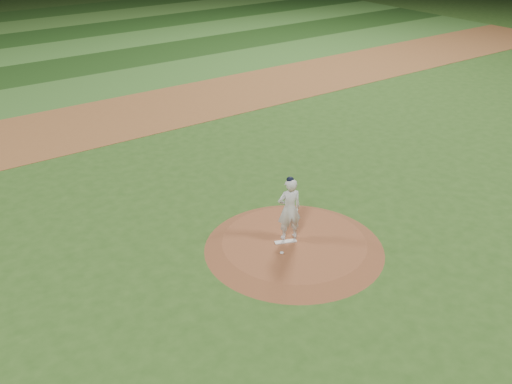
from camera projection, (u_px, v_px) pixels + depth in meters
ground at (294, 248)px, 17.48m from camera, size 120.00×120.00×0.00m
infield_dirt_band at (112, 119)px, 27.58m from camera, size 70.00×6.00×0.02m
outfield_stripe_0 at (73, 91)px, 31.55m from camera, size 70.00×5.00×0.02m
outfield_stripe_1 at (44, 71)px, 35.16m from camera, size 70.00×5.00×0.02m
outfield_stripe_2 at (21, 55)px, 38.77m from camera, size 70.00×5.00×0.02m
outfield_stripe_3 at (2, 41)px, 42.38m from camera, size 70.00×5.00×0.02m
pitchers_mound at (294, 245)px, 17.42m from camera, size 5.50×5.50×0.25m
pitching_rubber at (286, 242)px, 17.32m from camera, size 0.68×0.41×0.03m
rosin_bag at (282, 253)px, 16.75m from camera, size 0.12×0.12×0.07m
pitcher_on_mound at (289, 209)px, 17.06m from camera, size 0.85×0.68×2.09m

